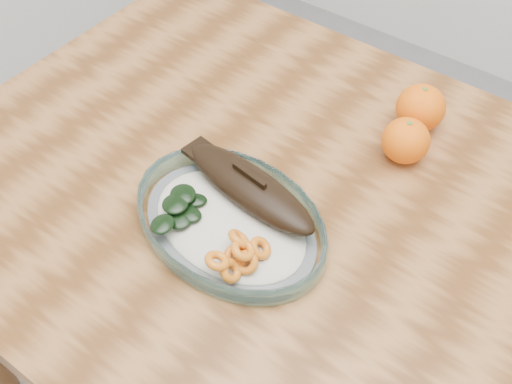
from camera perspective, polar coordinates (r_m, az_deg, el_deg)
dining_table at (r=0.98m, az=5.42°, el=-6.12°), size 1.20×0.80×0.75m
plated_meal at (r=0.87m, az=-2.28°, el=-2.32°), size 0.59×0.59×0.08m
orange_left at (r=1.03m, az=14.43°, el=7.26°), size 0.08×0.08×0.08m
orange_right at (r=0.98m, az=13.17°, el=4.47°), size 0.07×0.07×0.07m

